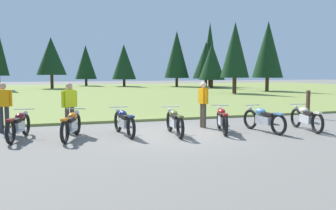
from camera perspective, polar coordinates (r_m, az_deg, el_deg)
ground_plane at (r=11.44m, az=0.93°, el=-4.76°), size 140.00×140.00×0.00m
grass_moorland at (r=35.99m, az=-12.18°, el=2.11°), size 80.00×44.00×0.10m
forest_treeline at (r=42.27m, az=-8.94°, el=8.04°), size 38.90×25.61×8.88m
motorcycle_maroon at (r=11.34m, az=-23.24°, el=-3.05°), size 0.71×2.07×0.88m
motorcycle_orange at (r=10.91m, az=-15.53°, el=-3.12°), size 0.84×2.03×0.88m
motorcycle_navy at (r=11.23m, az=-7.20°, el=-2.73°), size 0.62×2.10×0.88m
motorcycle_olive at (r=11.21m, az=1.10°, el=-2.70°), size 0.62×2.10×0.88m
motorcycle_red at (r=11.83m, az=8.84°, el=-2.34°), size 0.87×2.02×0.88m
motorcycle_sky_blue at (r=12.22m, az=15.35°, el=-2.23°), size 0.64×2.09×0.88m
motorcycle_cream at (r=13.02m, az=21.65°, el=-1.96°), size 0.64×2.09×0.88m
rider_near_row_end at (r=12.71m, az=5.78°, el=0.54°), size 0.25×0.55×1.67m
rider_with_back_turned at (r=11.84m, az=-15.81°, el=0.01°), size 0.51×0.35×1.67m
rider_checking_bike at (r=12.80m, az=-25.31°, el=0.08°), size 0.55×0.23×1.67m
trail_marker_post at (r=16.60m, az=21.92°, el=0.12°), size 0.12×0.12×1.22m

